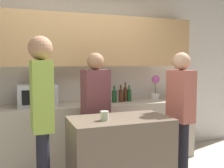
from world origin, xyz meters
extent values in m
cube|color=silver|center=(0.00, 1.74, 1.35)|extent=(6.40, 0.08, 2.70)
cube|color=tan|center=(0.00, 1.54, 1.83)|extent=(3.74, 0.32, 0.75)
cube|color=#B7AD99|center=(0.00, 1.39, 0.45)|extent=(3.60, 0.62, 0.90)
cube|color=brown|center=(0.21, 0.31, 0.45)|extent=(1.09, 0.62, 0.91)
cube|color=#B7BABC|center=(-0.57, 1.42, 1.05)|extent=(0.52, 0.38, 0.30)
cube|color=black|center=(-0.62, 1.22, 1.05)|extent=(0.31, 0.01, 0.19)
cylinder|color=silver|center=(1.27, 1.42, 0.95)|extent=(0.14, 0.14, 0.10)
cylinder|color=#38662D|center=(1.27, 1.42, 1.09)|extent=(0.01, 0.01, 0.18)
sphere|color=#B25199|center=(1.27, 1.42, 1.23)|extent=(0.13, 0.13, 0.13)
cylinder|color=maroon|center=(0.45, 1.48, 1.00)|extent=(0.06, 0.06, 0.18)
cylinder|color=maroon|center=(0.45, 1.48, 1.12)|extent=(0.02, 0.02, 0.07)
cylinder|color=#194723|center=(0.55, 1.39, 0.99)|extent=(0.08, 0.08, 0.18)
cylinder|color=#194723|center=(0.55, 1.39, 1.12)|extent=(0.03, 0.03, 0.07)
cylinder|color=#472814|center=(0.64, 1.36, 1.00)|extent=(0.07, 0.07, 0.19)
cylinder|color=#472814|center=(0.64, 1.36, 1.13)|extent=(0.03, 0.03, 0.07)
cylinder|color=#472814|center=(0.74, 1.42, 1.01)|extent=(0.06, 0.06, 0.22)
cylinder|color=#472814|center=(0.74, 1.42, 1.16)|extent=(0.02, 0.02, 0.08)
cylinder|color=#194723|center=(0.81, 1.42, 0.99)|extent=(0.07, 0.07, 0.18)
cylinder|color=#194723|center=(0.81, 1.42, 1.12)|extent=(0.02, 0.02, 0.07)
cylinder|color=beige|center=(0.01, 0.26, 0.96)|extent=(0.09, 0.09, 0.10)
cube|color=#94B242|center=(-0.61, 0.29, 1.19)|extent=(0.20, 0.35, 0.68)
sphere|color=#9E7051|center=(-0.61, 0.29, 1.65)|extent=(0.23, 0.23, 0.23)
cylinder|color=black|center=(1.04, 0.31, 0.39)|extent=(0.11, 0.11, 0.79)
cylinder|color=black|center=(1.03, 0.47, 0.39)|extent=(0.11, 0.11, 0.79)
cube|color=#B05E51|center=(1.03, 0.39, 1.10)|extent=(0.22, 0.36, 0.62)
sphere|color=tan|center=(1.03, 0.39, 1.52)|extent=(0.21, 0.21, 0.21)
cylinder|color=black|center=(0.18, 0.90, 0.39)|extent=(0.11, 0.11, 0.79)
cylinder|color=black|center=(0.03, 0.87, 0.39)|extent=(0.11, 0.11, 0.79)
cube|color=brown|center=(0.11, 0.88, 1.10)|extent=(0.37, 0.25, 0.63)
sphere|color=#9E7051|center=(0.11, 0.88, 1.52)|extent=(0.21, 0.21, 0.21)
camera|label=1|loc=(-0.84, -2.29, 1.52)|focal=42.00mm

